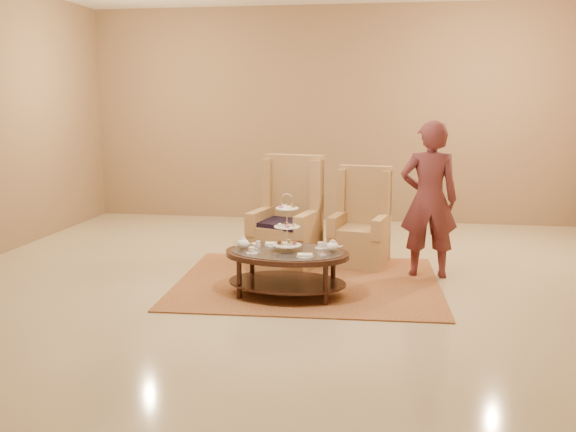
% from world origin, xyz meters
% --- Properties ---
extents(ground, '(8.00, 8.00, 0.00)m').
position_xyz_m(ground, '(0.00, 0.00, 0.00)').
color(ground, beige).
rests_on(ground, ground).
extents(ceiling, '(8.00, 8.00, 0.02)m').
position_xyz_m(ceiling, '(0.00, 0.00, 0.00)').
color(ceiling, silver).
rests_on(ceiling, ground).
extents(wall_back, '(8.00, 0.04, 3.50)m').
position_xyz_m(wall_back, '(0.00, 4.00, 1.75)').
color(wall_back, '#8F6F4E').
rests_on(wall_back, ground).
extents(rug, '(2.95, 2.50, 0.02)m').
position_xyz_m(rug, '(0.14, 0.15, 0.01)').
color(rug, '#AE743D').
rests_on(rug, ground).
extents(tea_table, '(1.34, 0.97, 1.07)m').
position_xyz_m(tea_table, '(-0.01, -0.37, 0.39)').
color(tea_table, black).
rests_on(tea_table, ground).
extents(armchair_left, '(0.86, 0.88, 1.34)m').
position_xyz_m(armchair_left, '(-0.20, 0.84, 0.45)').
color(armchair_left, tan).
rests_on(armchair_left, ground).
extents(armchair_right, '(0.76, 0.77, 1.19)m').
position_xyz_m(armchair_right, '(0.67, 1.09, 0.40)').
color(armchair_right, tan).
rests_on(armchair_right, ground).
extents(person, '(0.67, 0.47, 1.77)m').
position_xyz_m(person, '(1.44, 0.63, 0.89)').
color(person, '#5B272A').
rests_on(person, ground).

